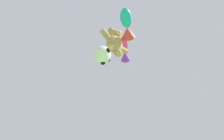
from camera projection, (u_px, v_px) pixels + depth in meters
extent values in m
ellipsoid|color=tan|center=(114.00, 44.00, 12.90)|extent=(1.04, 0.89, 1.27)
sphere|color=tan|center=(114.00, 36.00, 13.64)|extent=(0.87, 0.87, 0.87)
sphere|color=beige|center=(119.00, 33.00, 13.42)|extent=(0.37, 0.37, 0.37)
sphere|color=tan|center=(111.00, 30.00, 13.76)|extent=(0.36, 0.36, 0.36)
cylinder|color=tan|center=(105.00, 34.00, 12.74)|extent=(0.75, 0.34, 0.59)
sphere|color=tan|center=(111.00, 47.00, 12.30)|extent=(0.47, 0.47, 0.47)
sphere|color=tan|center=(118.00, 37.00, 14.04)|extent=(0.36, 0.36, 0.36)
cylinder|color=tan|center=(123.00, 50.00, 13.42)|extent=(0.75, 0.34, 0.59)
sphere|color=tan|center=(118.00, 53.00, 12.56)|extent=(0.47, 0.47, 0.47)
sphere|color=white|center=(102.00, 55.00, 11.52)|extent=(0.94, 0.94, 0.94)
sphere|color=black|center=(108.00, 59.00, 11.72)|extent=(0.26, 0.26, 0.26)
sphere|color=black|center=(97.00, 53.00, 11.85)|extent=(0.26, 0.26, 0.26)
sphere|color=black|center=(108.00, 51.00, 11.28)|extent=(0.26, 0.26, 0.26)
sphere|color=black|center=(103.00, 62.00, 11.41)|extent=(0.26, 0.26, 0.26)
ellipsoid|color=#E53F9E|center=(124.00, 44.00, 14.21)|extent=(1.26, 1.13, 0.44)
cone|color=purple|center=(125.00, 56.00, 14.79)|extent=(0.91, 0.91, 0.64)
sphere|color=black|center=(123.00, 38.00, 14.06)|extent=(0.11, 0.11, 0.11)
ellipsoid|color=#19ADB2|center=(126.00, 18.00, 12.24)|extent=(1.35, 1.21, 0.55)
cone|color=red|center=(128.00, 33.00, 12.81)|extent=(1.00, 1.04, 0.80)
sphere|color=black|center=(125.00, 11.00, 12.11)|extent=(0.14, 0.14, 0.14)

